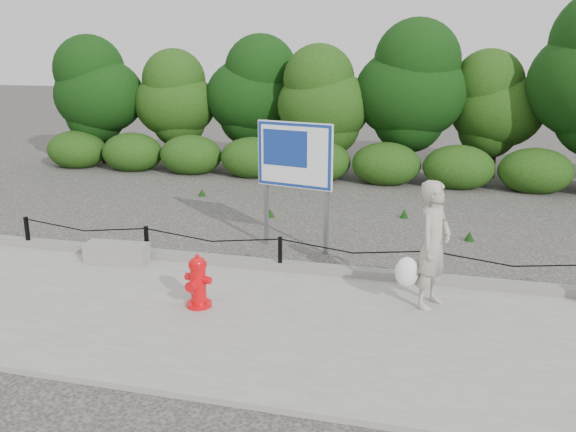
{
  "coord_description": "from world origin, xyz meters",
  "views": [
    {
      "loc": [
        2.61,
        -9.48,
        3.78
      ],
      "look_at": [
        0.09,
        0.2,
        1.0
      ],
      "focal_mm": 38.0,
      "sensor_mm": 36.0,
      "label": 1
    }
  ],
  "objects_px": {
    "pedestrian": "(432,247)",
    "concrete_block": "(117,253)",
    "advertising_sign": "(294,161)",
    "fire_hydrant": "(198,282)"
  },
  "relations": [
    {
      "from": "advertising_sign",
      "to": "fire_hydrant",
      "type": "bearing_deg",
      "value": -89.03
    },
    {
      "from": "concrete_block",
      "to": "advertising_sign",
      "type": "relative_size",
      "value": 0.45
    },
    {
      "from": "pedestrian",
      "to": "concrete_block",
      "type": "xyz_separation_m",
      "value": [
        -5.42,
        0.52,
        -0.74
      ]
    },
    {
      "from": "concrete_block",
      "to": "advertising_sign",
      "type": "distance_m",
      "value": 3.62
    },
    {
      "from": "pedestrian",
      "to": "concrete_block",
      "type": "bearing_deg",
      "value": 108.27
    },
    {
      "from": "fire_hydrant",
      "to": "advertising_sign",
      "type": "xyz_separation_m",
      "value": [
        0.67,
        3.15,
        1.27
      ]
    },
    {
      "from": "pedestrian",
      "to": "advertising_sign",
      "type": "height_order",
      "value": "advertising_sign"
    },
    {
      "from": "fire_hydrant",
      "to": "pedestrian",
      "type": "xyz_separation_m",
      "value": [
        3.28,
        0.89,
        0.54
      ]
    },
    {
      "from": "pedestrian",
      "to": "concrete_block",
      "type": "relative_size",
      "value": 1.7
    },
    {
      "from": "advertising_sign",
      "to": "pedestrian",
      "type": "bearing_deg",
      "value": -27.96
    }
  ]
}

